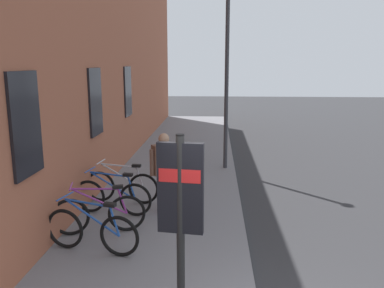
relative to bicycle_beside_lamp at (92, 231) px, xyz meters
name	(u,v)px	position (x,y,z in m)	size (l,w,h in m)	color
ground	(278,195)	(3.57, -3.69, -0.51)	(60.00, 60.00, 0.00)	#2D2D30
sidewalk_pavement	(178,170)	(5.57, -0.94, -0.45)	(24.00, 3.50, 0.12)	slate
station_facade	(116,32)	(6.57, 1.10, 3.77)	(22.00, 0.65, 8.56)	#9E563D
bicycle_beside_lamp	(92,231)	(0.00, 0.00, 0.00)	(0.58, 1.74, 0.97)	black
bicycle_end_of_row	(99,214)	(0.77, 0.10, 0.00)	(0.59, 1.73, 0.97)	black
bicycle_far_end	(112,197)	(1.74, 0.10, 0.00)	(0.48, 1.76, 0.97)	black
bicycle_mid_rack	(122,186)	(2.46, 0.07, 0.00)	(0.48, 1.77, 0.97)	black
transit_info_sign	(180,201)	(-1.75, -1.68, 1.21)	(0.15, 0.56, 2.40)	black
pedestrian_near_bus	(164,164)	(1.96, -1.00, 0.67)	(0.47, 0.58, 1.74)	#723F72
street_lamp	(227,57)	(5.73, -2.39, 2.97)	(0.28, 0.28, 5.74)	#333338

